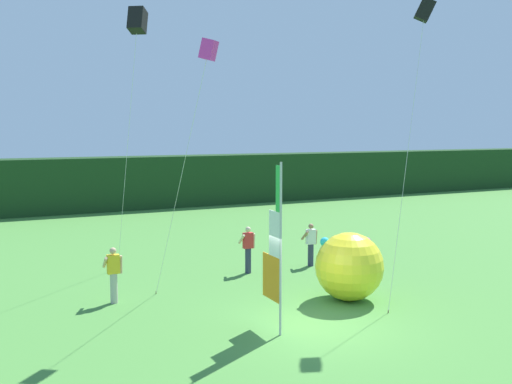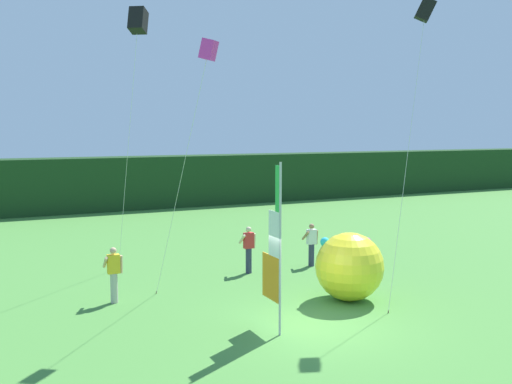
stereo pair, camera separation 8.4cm
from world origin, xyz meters
The scene contains 10 objects.
ground_plane centered at (0.00, 0.00, 0.00)m, with size 120.00×120.00×0.00m, color #478438.
distant_treeline centered at (0.00, 24.92, 1.71)m, with size 80.00×2.40×3.42m, color #193819.
banner_flag centered at (-1.05, 0.09, 2.13)m, with size 0.06×1.03×4.44m.
person_near_banner centered at (0.89, 5.97, 0.92)m, with size 0.55×0.48×1.72m.
person_mid_field centered at (-4.31, 4.41, 0.91)m, with size 0.55×0.48×1.71m.
person_far_left centered at (3.53, 5.94, 0.88)m, with size 0.55×0.48×1.65m.
inflatable_balloon centered at (2.29, 1.59, 1.06)m, with size 2.10×2.10×2.10m.
kite_black_box_2 centered at (4.63, 1.24, 8.79)m, with size 2.46×1.57×9.22m.
kite_magenta_box_3 centered at (-1.85, 2.69, 7.41)m, with size 1.37×2.46×7.78m.
kite_black_box_5 centered at (-2.74, 7.06, 8.89)m, with size 0.97×2.12×9.37m.
Camera 1 is at (-7.79, -12.85, 5.26)m, focal length 40.60 mm.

